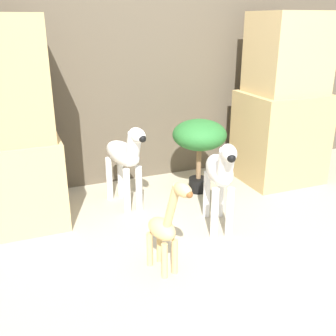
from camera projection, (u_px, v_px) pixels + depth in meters
name	position (u px, v px, depth m)	size (l,w,h in m)	color
ground_plane	(222.00, 262.00, 2.29)	(14.00, 14.00, 0.00)	#B2A88E
wall_back	(140.00, 49.00, 3.16)	(6.40, 0.08, 2.20)	brown
rock_pillar_left	(5.00, 132.00, 2.52)	(0.65, 0.56, 1.36)	tan
rock_pillar_right	(283.00, 107.00, 3.27)	(0.65, 0.56, 1.38)	tan
zebra_right	(220.00, 174.00, 2.51)	(0.28, 0.54, 0.65)	white
zebra_left	(125.00, 156.00, 2.83)	(0.24, 0.54, 0.65)	white
giraffe_figurine	(165.00, 227.00, 2.10)	(0.17, 0.35, 0.59)	tan
potted_palm_front	(199.00, 138.00, 3.07)	(0.42, 0.42, 0.60)	black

